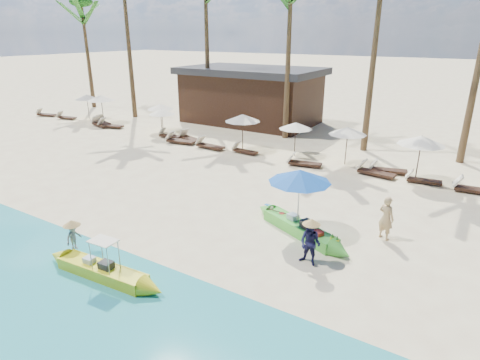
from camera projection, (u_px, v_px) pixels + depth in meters
The scene contains 34 objects.
ground at pixel (199, 230), 14.76m from camera, with size 240.00×240.00×0.00m, color #FAEFB9.
wet_sand_strip at pixel (86, 303), 10.77m from camera, with size 240.00×4.50×0.01m, color tan.
green_canoe at pixel (299, 228), 14.45m from camera, with size 4.95×2.44×0.67m.
yellow_canoe at pixel (102, 271), 11.87m from camera, with size 4.95×0.86×1.28m.
tourist at pixel (386, 218), 13.92m from camera, with size 0.58×0.38×1.59m, color tan.
vendor_green at pixel (310, 244), 12.38m from camera, with size 0.70×0.55×1.44m, color #16163E.
vendor_yellow at pixel (74, 237), 12.96m from camera, with size 0.60×0.35×0.93m, color gray.
blue_umbrella at pixel (300, 176), 13.96m from camera, with size 2.21×2.21×2.38m.
resort_parasol_0 at pixel (87, 97), 33.33m from camera, with size 1.96×1.96×2.02m.
lounger_0_left at pixel (45, 114), 34.82m from camera, with size 1.86×0.99×0.60m.
lounger_0_right at pixel (66, 117), 33.67m from camera, with size 1.79×0.84×0.59m.
resort_parasol_1 at pixel (101, 98), 31.71m from camera, with size 2.14×2.14×2.21m.
lounger_1_left at pixel (103, 122), 31.79m from camera, with size 1.90×1.11×0.62m.
lounger_1_right at pixel (100, 124), 31.01m from camera, with size 2.01×1.04×0.65m.
resort_parasol_2 at pixel (160, 107), 29.13m from camera, with size 1.93×1.93×1.99m.
lounger_2_left at pixel (109, 125), 30.54m from camera, with size 2.05×1.05×0.67m.
resort_parasol_3 at pixel (162, 112), 27.77m from camera, with size 1.82×1.82×1.87m.
lounger_3_left at pixel (169, 135), 27.63m from camera, with size 1.77×0.70×0.59m.
lounger_3_right at pixel (179, 140), 26.25m from camera, with size 2.06×0.90×0.68m.
resort_parasol_4 at pixel (243, 118), 24.18m from camera, with size 2.16×2.16×2.23m.
lounger_4_left at pixel (190, 138), 26.92m from camera, with size 1.99×1.16×0.65m.
lounger_4_right at pixel (209, 145), 25.11m from camera, with size 1.98×0.70×0.66m.
resort_parasol_5 at pixel (296, 126), 23.15m from camera, with size 1.93×1.93×1.99m.
lounger_5_left at pixel (244, 150), 24.13m from camera, with size 1.68×0.63×0.56m.
resort_parasol_6 at pixel (348, 131), 21.53m from camera, with size 2.03×2.03×2.09m.
lounger_6_left at pixel (303, 162), 21.81m from camera, with size 1.92×0.88×0.63m.
lounger_6_right at pixel (374, 171), 20.36m from camera, with size 1.98×0.81×0.65m.
resort_parasol_7 at pixel (422, 140), 19.00m from camera, with size 2.21×2.21×2.28m.
lounger_7_left at pixel (386, 169), 20.71m from camera, with size 1.97×1.01×0.64m.
lounger_7_right at pixel (422, 179), 19.34m from camera, with size 1.70×0.72×0.56m.
lounger_8_left at pixel (473, 188), 18.15m from camera, with size 1.97×0.77×0.65m.
palm_0 at pixel (83, 18), 36.48m from camera, with size 2.08×2.08×9.90m.
palm_3 at pixel (290, 3), 24.85m from camera, with size 2.08×2.08×10.52m.
pavilion_west at pixel (251, 95), 31.92m from camera, with size 10.80×6.60×4.30m.
Camera 1 is at (8.26, -10.43, 6.85)m, focal length 30.00 mm.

